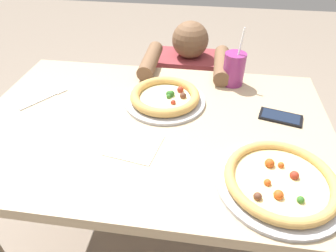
# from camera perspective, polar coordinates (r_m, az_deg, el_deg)

# --- Properties ---
(ground_plane) EXTENTS (8.00, 8.00, 0.00)m
(ground_plane) POSITION_cam_1_polar(r_m,az_deg,el_deg) (1.65, -2.16, -20.56)
(ground_plane) COLOR gray
(dining_table) EXTENTS (1.27, 0.85, 0.75)m
(dining_table) POSITION_cam_1_polar(r_m,az_deg,el_deg) (1.16, -2.89, -3.76)
(dining_table) COLOR tan
(dining_table) RESTS_ON ground
(pizza_near) EXTENTS (0.35, 0.35, 0.04)m
(pizza_near) POSITION_cam_1_polar(r_m,az_deg,el_deg) (0.91, 20.26, -9.63)
(pizza_near) COLOR #B7B7BC
(pizza_near) RESTS_ON dining_table
(pizza_far) EXTENTS (0.31, 0.31, 0.05)m
(pizza_far) POSITION_cam_1_polar(r_m,az_deg,el_deg) (1.19, -0.53, 5.38)
(pizza_far) COLOR #B7B7BC
(pizza_far) RESTS_ON dining_table
(drink_cup_colored) EXTENTS (0.09, 0.09, 0.24)m
(drink_cup_colored) POSITION_cam_1_polar(r_m,az_deg,el_deg) (1.32, 12.24, 10.41)
(drink_cup_colored) COLOR #8C2D72
(drink_cup_colored) RESTS_ON dining_table
(paper_napkin) EXTENTS (0.18, 0.17, 0.00)m
(paper_napkin) POSITION_cam_1_polar(r_m,az_deg,el_deg) (1.00, -6.41, -3.63)
(paper_napkin) COLOR white
(paper_napkin) RESTS_ON dining_table
(fork) EXTENTS (0.13, 0.18, 0.00)m
(fork) POSITION_cam_1_polar(r_m,az_deg,el_deg) (1.31, -21.82, 4.94)
(fork) COLOR silver
(fork) RESTS_ON dining_table
(cell_phone) EXTENTS (0.16, 0.11, 0.01)m
(cell_phone) POSITION_cam_1_polar(r_m,az_deg,el_deg) (1.18, 20.32, 1.59)
(cell_phone) COLOR black
(cell_phone) RESTS_ON dining_table
(diner_seated) EXTENTS (0.40, 0.52, 0.89)m
(diner_seated) POSITION_cam_1_polar(r_m,az_deg,el_deg) (1.80, 3.61, 4.12)
(diner_seated) COLOR #333847
(diner_seated) RESTS_ON ground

